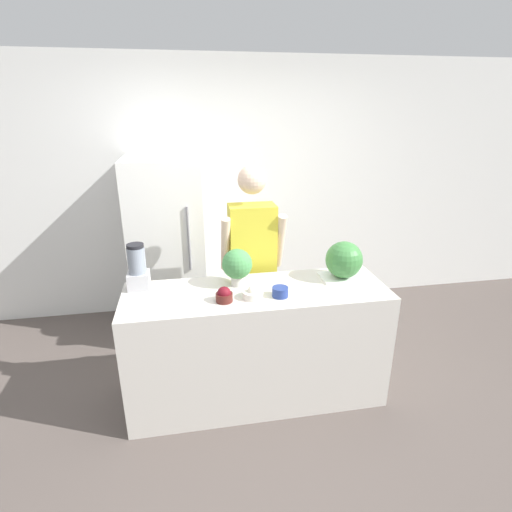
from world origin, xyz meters
The scene contains 12 objects.
ground_plane centered at (0.00, 0.00, 0.00)m, with size 14.00×14.00×0.00m, color #564C47.
wall_back centered at (0.00, 1.94, 1.30)m, with size 8.00×0.06×2.60m.
counter_island centered at (0.00, 0.31, 0.45)m, with size 1.88×0.61×0.90m.
refrigerator centered at (-0.66, 1.57, 0.84)m, with size 0.70×0.68×1.69m.
person centered at (0.05, 0.80, 0.89)m, with size 0.51×0.27×1.71m.
cutting_board centered at (0.70, 0.41, 0.91)m, with size 0.38×0.24×0.01m.
watermelon centered at (0.68, 0.40, 1.05)m, with size 0.28×0.28×0.28m.
bowl_cherries centered at (-0.24, 0.18, 0.94)m, with size 0.11×0.11×0.10m.
bowl_cream centered at (-0.05, 0.20, 0.93)m, with size 0.14×0.14×0.09m.
bowl_small_blue centered at (0.14, 0.19, 0.93)m, with size 0.11×0.11×0.07m.
blender centered at (-0.82, 0.50, 1.05)m, with size 0.15×0.15×0.33m.
potted_plant centered at (-0.12, 0.42, 1.06)m, with size 0.22×0.22×0.27m.
Camera 1 is at (-0.46, -2.21, 2.13)m, focal length 28.00 mm.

